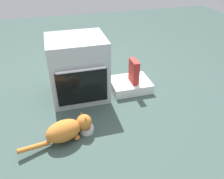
% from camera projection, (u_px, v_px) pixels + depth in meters
% --- Properties ---
extents(ground, '(8.00, 8.00, 0.00)m').
position_uv_depth(ground, '(94.00, 113.00, 2.36)').
color(ground, '#384C47').
extents(oven, '(0.61, 0.57, 0.70)m').
position_uv_depth(oven, '(78.00, 68.00, 2.46)').
color(oven, '#B7BABF').
rests_on(oven, ground).
extents(pantry_cabinet, '(0.46, 0.38, 0.11)m').
position_uv_depth(pantry_cabinet, '(130.00, 85.00, 2.74)').
color(pantry_cabinet, white).
rests_on(pantry_cabinet, ground).
extents(food_bowl, '(0.14, 0.14, 0.08)m').
position_uv_depth(food_bowl, '(87.00, 129.00, 2.12)').
color(food_bowl, white).
rests_on(food_bowl, ground).
extents(cat, '(0.66, 0.27, 0.21)m').
position_uv_depth(cat, '(67.00, 129.00, 1.99)').
color(cat, '#C6752D').
rests_on(cat, ground).
extents(cereal_box, '(0.07, 0.18, 0.28)m').
position_uv_depth(cereal_box, '(134.00, 72.00, 2.61)').
color(cereal_box, '#B72D28').
rests_on(cereal_box, pantry_cabinet).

